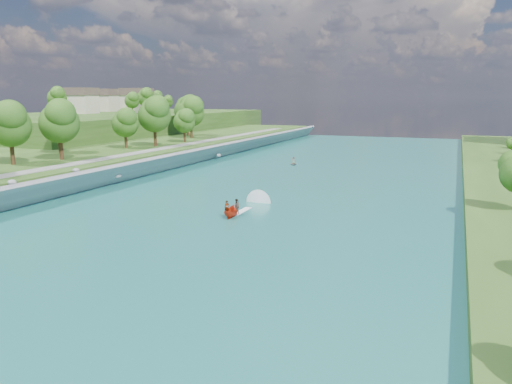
% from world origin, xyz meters
% --- Properties ---
extents(ground, '(260.00, 260.00, 0.00)m').
position_xyz_m(ground, '(0.00, 0.00, 0.00)').
color(ground, '#2D5119').
rests_on(ground, ground).
extents(river_water, '(55.00, 240.00, 0.10)m').
position_xyz_m(river_water, '(0.00, 20.00, 0.05)').
color(river_water, '#1A645D').
rests_on(river_water, ground).
extents(berm_west, '(45.00, 240.00, 3.50)m').
position_xyz_m(berm_west, '(-50.00, 20.00, 1.75)').
color(berm_west, '#2D5119').
rests_on(berm_west, ground).
extents(ridge_west, '(60.00, 120.00, 9.00)m').
position_xyz_m(ridge_west, '(-82.50, 95.00, 4.50)').
color(ridge_west, '#2D5119').
rests_on(ridge_west, ground).
extents(riprap_bank, '(4.36, 236.00, 4.29)m').
position_xyz_m(riprap_bank, '(-25.87, 19.10, 1.82)').
color(riprap_bank, slate).
rests_on(riprap_bank, ground).
extents(riverside_path, '(3.00, 200.00, 0.10)m').
position_xyz_m(riverside_path, '(-32.50, 20.00, 3.55)').
color(riverside_path, gray).
rests_on(riverside_path, berm_west).
extents(ridge_houses, '(29.50, 29.50, 8.40)m').
position_xyz_m(ridge_houses, '(-88.67, 100.00, 13.31)').
color(ridge_houses, beige).
rests_on(ridge_houses, ridge_west).
extents(trees_west, '(17.75, 153.49, 13.81)m').
position_xyz_m(trees_west, '(-41.07, 15.29, 9.45)').
color(trees_west, '#274D14').
rests_on(trees_west, berm_west).
extents(trees_ridge, '(19.29, 53.59, 9.80)m').
position_xyz_m(trees_ridge, '(-74.32, 91.76, 13.55)').
color(trees_ridge, '#274D14').
rests_on(trees_ridge, ridge_west).
extents(motorboat, '(3.60, 18.64, 2.13)m').
position_xyz_m(motorboat, '(1.25, 10.03, 0.70)').
color(motorboat, red).
rests_on(motorboat, river_water).
extents(raft, '(2.55, 3.01, 1.65)m').
position_xyz_m(raft, '(-6.15, 55.81, 0.46)').
color(raft, gray).
rests_on(raft, river_water).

